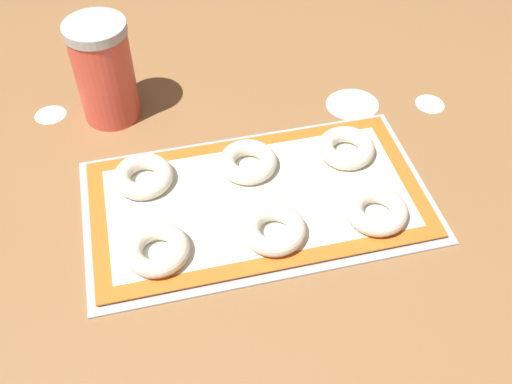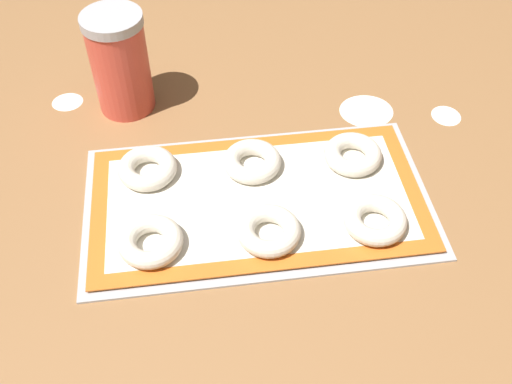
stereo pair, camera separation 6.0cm
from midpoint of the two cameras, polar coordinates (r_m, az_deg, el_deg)
ground_plane at (r=0.89m, az=-1.49°, el=-1.94°), size 2.80×2.80×0.00m
baking_tray at (r=0.90m, az=-1.91°, el=-0.94°), size 0.52×0.29×0.01m
baking_mat at (r=0.90m, az=-1.92°, el=-0.71°), size 0.49×0.27×0.00m
bagel_front_left at (r=0.83m, az=-11.49°, el=-5.48°), size 0.09×0.09×0.03m
bagel_front_center at (r=0.84m, az=-0.34°, el=-3.67°), size 0.09×0.09×0.03m
bagel_front_right at (r=0.87m, az=9.50°, el=-1.84°), size 0.09×0.09×0.03m
bagel_back_left at (r=0.93m, az=-12.52°, el=1.41°), size 0.09×0.09×0.03m
bagel_back_center at (r=0.93m, az=-2.89°, el=2.78°), size 0.09×0.09×0.03m
bagel_back_right at (r=0.96m, az=6.82°, el=4.14°), size 0.09×0.09×0.03m
flour_canister at (r=1.03m, az=-15.92°, el=10.93°), size 0.10×0.10×0.18m
flour_patch_near at (r=1.10m, az=14.75°, el=8.12°), size 0.05×0.05×0.00m
flour_patch_far at (r=1.12m, az=-20.49°, el=6.91°), size 0.05×0.05×0.00m
flour_patch_side at (r=1.08m, az=7.59°, el=8.30°), size 0.09×0.09×0.00m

